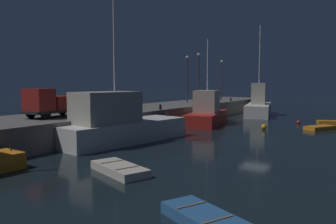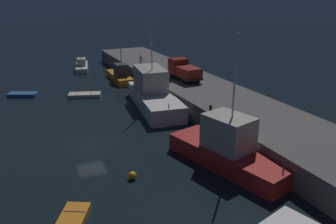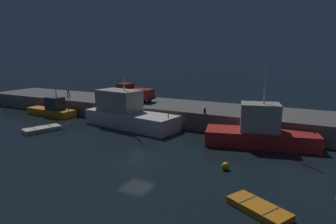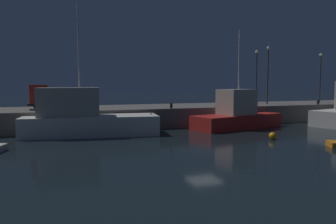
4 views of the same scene
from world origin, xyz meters
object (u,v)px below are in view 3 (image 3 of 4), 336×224
at_px(fishing_trawler_red, 260,131).
at_px(utility_truck, 134,93).
at_px(mooring_buoy_mid, 225,166).
at_px(rowboat_white_mid, 259,208).
at_px(dinghy_orange_near, 42,129).
at_px(fishing_boat_orange, 127,113).
at_px(bollard_west, 205,111).
at_px(fishing_trawler_green, 52,109).
at_px(dockworker, 68,92).

distance_m(fishing_trawler_red, utility_truck, 20.05).
bearing_deg(mooring_buoy_mid, rowboat_white_mid, -56.01).
relative_size(dinghy_orange_near, rowboat_white_mid, 1.12).
bearing_deg(fishing_trawler_red, rowboat_white_mid, -79.98).
xyz_separation_m(fishing_boat_orange, mooring_buoy_mid, (15.24, -8.16, -1.38)).
bearing_deg(fishing_boat_orange, mooring_buoy_mid, -28.15).
xyz_separation_m(dinghy_orange_near, rowboat_white_mid, (26.37, -6.65, -0.03)).
height_order(fishing_trawler_red, bollard_west, fishing_trawler_red).
bearing_deg(utility_truck, fishing_trawler_green, -153.86).
distance_m(fishing_boat_orange, dockworker, 14.46).
bearing_deg(fishing_trawler_green, bollard_west, 4.98).
bearing_deg(mooring_buoy_mid, fishing_trawler_green, 163.98).
bearing_deg(fishing_trawler_red, fishing_boat_orange, 178.76).
bearing_deg(fishing_trawler_red, mooring_buoy_mid, -99.03).
bearing_deg(mooring_buoy_mid, fishing_trawler_red, 80.97).
xyz_separation_m(fishing_trawler_green, mooring_buoy_mid, (28.84, -8.28, -0.62)).
height_order(dinghy_orange_near, utility_truck, utility_truck).
relative_size(dockworker, bollard_west, 2.76).
relative_size(fishing_boat_orange, rowboat_white_mid, 3.22).
xyz_separation_m(fishing_trawler_red, bollard_west, (-6.83, 2.51, 1.01)).
xyz_separation_m(fishing_trawler_red, rowboat_white_mid, (2.31, -13.06, -1.26)).
height_order(fishing_boat_orange, dockworker, fishing_boat_orange).
xyz_separation_m(fishing_trawler_red, dockworker, (-30.38, 4.10, 1.64)).
bearing_deg(fishing_trawler_red, dinghy_orange_near, -165.07).
height_order(dinghy_orange_near, bollard_west, bollard_west).
distance_m(fishing_trawler_green, utility_truck, 12.53).
relative_size(fishing_trawler_green, rowboat_white_mid, 2.04).
bearing_deg(dinghy_orange_near, dockworker, 121.00).
bearing_deg(fishing_boat_orange, fishing_trawler_green, 179.48).
relative_size(fishing_trawler_red, dockworker, 6.97).
distance_m(fishing_trawler_red, fishing_boat_orange, 16.49).
distance_m(fishing_boat_orange, rowboat_white_mid, 23.14).
distance_m(utility_truck, bollard_west, 12.73).
bearing_deg(dockworker, bollard_west, -3.87).
relative_size(rowboat_white_mid, bollard_west, 6.84).
bearing_deg(dinghy_orange_near, utility_truck, 67.88).
distance_m(fishing_trawler_green, dinghy_orange_near, 9.18).
height_order(mooring_buoy_mid, bollard_west, bollard_west).
bearing_deg(dockworker, dinghy_orange_near, -59.00).
relative_size(fishing_boat_orange, dockworker, 7.98).
distance_m(rowboat_white_mid, mooring_buoy_mid, 6.35).
bearing_deg(rowboat_white_mid, dinghy_orange_near, 165.85).
distance_m(dockworker, bollard_west, 23.61).
relative_size(fishing_trawler_red, rowboat_white_mid, 2.82).
relative_size(fishing_trawler_green, dinghy_orange_near, 1.82).
bearing_deg(fishing_boat_orange, dockworker, 164.93).
bearing_deg(rowboat_white_mid, bollard_west, 120.41).
xyz_separation_m(mooring_buoy_mid, bollard_west, (-5.59, 10.31, 2.16)).
height_order(mooring_buoy_mid, dockworker, dockworker).
distance_m(fishing_boat_orange, fishing_trawler_green, 13.62).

